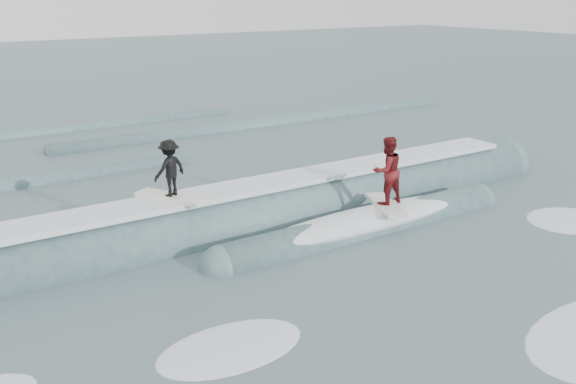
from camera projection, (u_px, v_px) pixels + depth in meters
ground at (438, 310)px, 13.24m from camera, size 160.00×160.00×0.00m
breaking_wave at (284, 220)px, 18.30m from camera, size 22.35×3.88×2.20m
surfer_black at (170, 172)px, 16.30m from camera, size 1.45×2.02×1.56m
surfer_red at (387, 173)px, 17.54m from camera, size 1.25×2.06×1.98m
whitewater at (504, 331)px, 12.44m from camera, size 18.40×7.65×0.10m
far_swells at (106, 149)px, 26.66m from camera, size 39.83×8.65×0.80m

